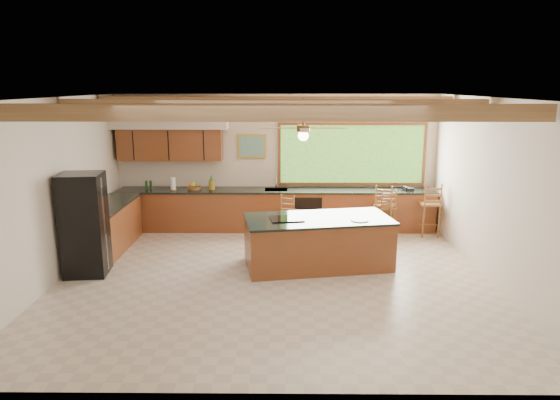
{
  "coord_description": "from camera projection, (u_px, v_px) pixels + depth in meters",
  "views": [
    {
      "loc": [
        0.18,
        -7.95,
        3.21
      ],
      "look_at": [
        0.1,
        0.8,
        1.17
      ],
      "focal_mm": 32.0,
      "sensor_mm": 36.0,
      "label": 1
    }
  ],
  "objects": [
    {
      "name": "ground",
      "position": [
        273.0,
        278.0,
        8.47
      ],
      "size": [
        7.2,
        7.2,
        0.0
      ],
      "primitive_type": "plane",
      "color": "#B8A899",
      "rests_on": "ground"
    },
    {
      "name": "bar_stool_c",
      "position": [
        385.0,
        206.0,
        10.62
      ],
      "size": [
        0.52,
        0.52,
        1.14
      ],
      "rotation": [
        0.0,
        0.0,
        -0.35
      ],
      "color": "brown",
      "rests_on": "ground"
    },
    {
      "name": "counter_run",
      "position": [
        238.0,
        214.0,
        10.82
      ],
      "size": [
        7.12,
        3.1,
        1.26
      ],
      "color": "brown",
      "rests_on": "ground"
    },
    {
      "name": "room_shell",
      "position": [
        264.0,
        143.0,
        8.6
      ],
      "size": [
        7.27,
        6.54,
        3.02
      ],
      "color": "beige",
      "rests_on": "ground"
    },
    {
      "name": "island",
      "position": [
        318.0,
        242.0,
        8.94
      ],
      "size": [
        2.74,
        1.63,
        0.91
      ],
      "rotation": [
        0.0,
        0.0,
        0.17
      ],
      "color": "brown",
      "rests_on": "ground"
    },
    {
      "name": "bar_stool_a",
      "position": [
        290.0,
        213.0,
        10.4
      ],
      "size": [
        0.47,
        0.47,
        1.0
      ],
      "rotation": [
        0.0,
        0.0,
        -0.41
      ],
      "color": "brown",
      "rests_on": "ground"
    },
    {
      "name": "bar_stool_d",
      "position": [
        431.0,
        205.0,
        10.6
      ],
      "size": [
        0.43,
        0.43,
        1.19
      ],
      "rotation": [
        0.0,
        0.0,
        0.02
      ],
      "color": "brown",
      "rests_on": "ground"
    },
    {
      "name": "bar_stool_b",
      "position": [
        386.0,
        208.0,
        10.64
      ],
      "size": [
        0.42,
        0.42,
        1.06
      ],
      "rotation": [
        0.0,
        0.0,
        0.13
      ],
      "color": "brown",
      "rests_on": "ground"
    },
    {
      "name": "refrigerator",
      "position": [
        84.0,
        224.0,
        8.48
      ],
      "size": [
        0.75,
        0.73,
        1.76
      ],
      "rotation": [
        0.0,
        0.0,
        0.1
      ],
      "color": "black",
      "rests_on": "ground"
    }
  ]
}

